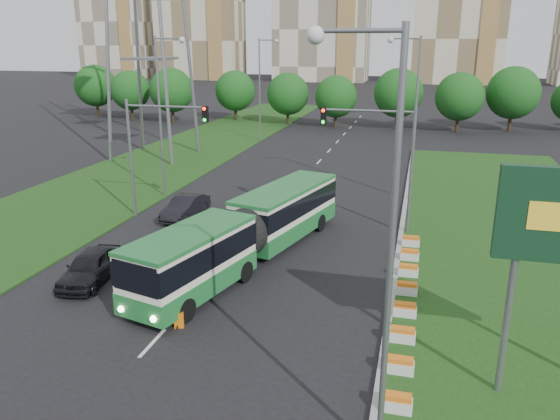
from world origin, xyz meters
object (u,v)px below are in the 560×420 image
(car_left_near, at_px, (91,267))
(pedestrian, at_px, (158,301))
(shopping_trolley, at_px, (179,320))
(traffic_mast_median, at_px, (386,149))
(car_left_far, at_px, (185,207))
(traffic_mast_left, at_px, (152,140))
(articulated_bus, at_px, (245,231))

(car_left_near, xyz_separation_m, pedestrian, (4.98, -2.56, -0.03))
(pedestrian, bearing_deg, shopping_trolley, -131.79)
(car_left_near, bearing_deg, traffic_mast_median, 32.37)
(car_left_far, distance_m, pedestrian, 14.18)
(traffic_mast_left, distance_m, articulated_bus, 10.80)
(traffic_mast_median, distance_m, car_left_near, 18.23)
(articulated_bus, xyz_separation_m, car_left_near, (-6.68, -4.55, -0.94))
(traffic_mast_left, bearing_deg, car_left_near, -80.90)
(traffic_mast_left, height_order, articulated_bus, traffic_mast_left)
(car_left_near, bearing_deg, articulated_bus, 26.48)
(articulated_bus, relative_size, pedestrian, 11.21)
(traffic_mast_left, height_order, pedestrian, traffic_mast_left)
(traffic_mast_median, xyz_separation_m, car_left_far, (-13.19, -0.57, -4.58))
(traffic_mast_left, relative_size, shopping_trolley, 11.66)
(traffic_mast_median, xyz_separation_m, shopping_trolley, (-7.29, -14.52, -5.01))
(traffic_mast_median, height_order, articulated_bus, traffic_mast_median)
(traffic_mast_median, bearing_deg, car_left_near, -139.83)
(car_left_near, height_order, pedestrian, car_left_near)
(car_left_near, height_order, car_left_far, car_left_near)
(car_left_near, bearing_deg, car_left_far, 80.61)
(car_left_near, bearing_deg, pedestrian, -35.06)
(traffic_mast_left, distance_m, car_left_far, 5.01)
(traffic_mast_median, distance_m, pedestrian, 16.98)
(car_left_far, xyz_separation_m, pedestrian, (4.67, -13.38, 0.01))
(car_left_near, relative_size, pedestrian, 3.05)
(car_left_near, height_order, shopping_trolley, car_left_near)
(car_left_far, bearing_deg, traffic_mast_left, -163.98)
(traffic_mast_left, bearing_deg, traffic_mast_median, 3.77)
(traffic_mast_median, bearing_deg, articulated_bus, -134.90)
(traffic_mast_left, bearing_deg, car_left_far, 12.35)
(traffic_mast_left, distance_m, pedestrian, 15.26)
(traffic_mast_median, height_order, car_left_far, traffic_mast_median)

